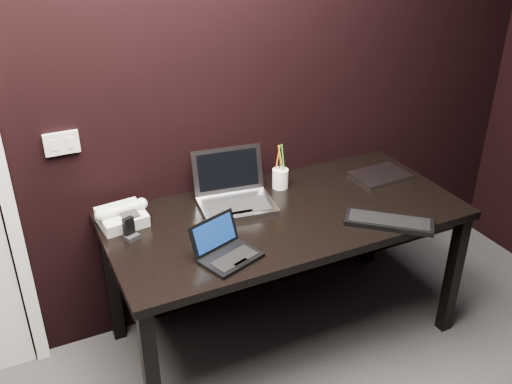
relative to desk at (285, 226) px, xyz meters
name	(u,v)px	position (x,y,z in m)	size (l,w,h in m)	color
wall_back	(192,84)	(-0.30, 0.40, 0.64)	(4.00, 4.00, 0.00)	black
wall_switch	(62,143)	(-0.92, 0.39, 0.46)	(0.15, 0.02, 0.10)	silver
desk	(285,226)	(0.00, 0.00, 0.00)	(1.70, 0.80, 0.74)	black
netbook	(226,251)	(-0.40, -0.22, 0.11)	(0.29, 0.28, 0.15)	black
silver_laptop	(235,196)	(-0.19, 0.18, 0.12)	(0.39, 0.36, 0.24)	#9FA0A5
ext_keyboard	(389,222)	(0.38, -0.30, 0.09)	(0.39, 0.36, 0.03)	black
closed_laptop	(380,175)	(0.63, 0.11, 0.09)	(0.30, 0.22, 0.02)	#98979D
desk_phone	(122,216)	(-0.73, 0.23, 0.12)	(0.25, 0.21, 0.12)	silver
mobile_phone	(130,231)	(-0.73, 0.10, 0.12)	(0.07, 0.07, 0.10)	black
pen_cup	(280,178)	(0.10, 0.24, 0.13)	(0.09, 0.09, 0.24)	white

